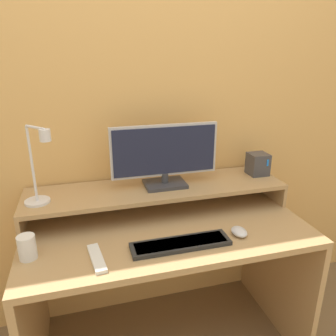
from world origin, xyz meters
The scene contains 10 objects.
wall_back centered at (0.00, 0.72, 1.25)m, with size 6.00×0.05×2.50m.
desk centered at (0.00, 0.34, 0.53)m, with size 1.33×0.69×0.73m.
monitor_shelf centered at (0.00, 0.52, 0.84)m, with size 1.33×0.33×0.13m.
monitor centered at (0.04, 0.53, 1.03)m, with size 0.55×0.16×0.32m.
desk_lamp centered at (-0.55, 0.46, 1.02)m, with size 0.16×0.17×0.37m.
router_dock centered at (0.59, 0.55, 0.92)m, with size 0.10×0.10×0.12m.
keyboard centered at (0.01, 0.16, 0.74)m, with size 0.43×0.11×0.02m.
mouse centered at (0.29, 0.17, 0.75)m, with size 0.07×0.09×0.03m.
remote_control centered at (-0.34, 0.15, 0.74)m, with size 0.07×0.20×0.02m.
mug centered at (-0.61, 0.23, 0.78)m, with size 0.07×0.07×0.10m.
Camera 1 is at (-0.37, -1.00, 1.52)m, focal length 35.00 mm.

